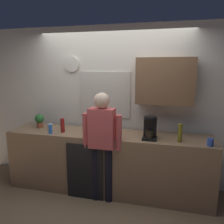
% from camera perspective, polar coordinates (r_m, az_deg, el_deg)
% --- Properties ---
extents(ground_plane, '(8.00, 8.00, 0.00)m').
position_cam_1_polar(ground_plane, '(3.64, -2.39, -21.02)').
color(ground_plane, '#8C6D4C').
extents(kitchen_counter, '(3.14, 0.64, 0.94)m').
position_cam_1_polar(kitchen_counter, '(3.67, -1.09, -12.41)').
color(kitchen_counter, '#937251').
rests_on(kitchen_counter, ground_plane).
extents(dishwasher_panel, '(0.56, 0.02, 0.84)m').
position_cam_1_polar(dishwasher_panel, '(3.48, -6.83, -14.74)').
color(dishwasher_panel, black).
rests_on(dishwasher_panel, ground_plane).
extents(back_wall_assembly, '(4.74, 0.42, 2.60)m').
position_cam_1_polar(back_wall_assembly, '(3.78, 1.93, 2.37)').
color(back_wall_assembly, silver).
rests_on(back_wall_assembly, ground_plane).
extents(coffee_maker, '(0.20, 0.20, 0.33)m').
position_cam_1_polar(coffee_maker, '(3.26, 9.50, -4.17)').
color(coffee_maker, black).
rests_on(coffee_maker, kitchen_counter).
extents(bottle_amber_beer, '(0.06, 0.06, 0.23)m').
position_cam_1_polar(bottle_amber_beer, '(3.65, -5.60, -2.95)').
color(bottle_amber_beer, brown).
rests_on(bottle_amber_beer, kitchen_counter).
extents(bottle_red_vinegar, '(0.06, 0.06, 0.22)m').
position_cam_1_polar(bottle_red_vinegar, '(3.63, -12.31, -3.30)').
color(bottle_red_vinegar, maroon).
rests_on(bottle_red_vinegar, kitchen_counter).
extents(bottle_olive_oil, '(0.06, 0.06, 0.25)m').
position_cam_1_polar(bottle_olive_oil, '(3.23, 16.69, -5.08)').
color(bottle_olive_oil, olive).
rests_on(bottle_olive_oil, kitchen_counter).
extents(cup_white_mug, '(0.08, 0.08, 0.10)m').
position_cam_1_polar(cup_white_mug, '(3.84, -15.26, -3.61)').
color(cup_white_mug, white).
rests_on(cup_white_mug, kitchen_counter).
extents(cup_blue_mug, '(0.08, 0.08, 0.10)m').
position_cam_1_polar(cup_blue_mug, '(3.22, 23.43, -6.96)').
color(cup_blue_mug, '#3351B2').
rests_on(cup_blue_mug, kitchen_counter).
extents(mixing_bowl, '(0.22, 0.22, 0.08)m').
position_cam_1_polar(mixing_bowl, '(3.54, 0.22, -4.60)').
color(mixing_bowl, '#4C72A5').
rests_on(mixing_bowl, kitchen_counter).
extents(potted_plant, '(0.15, 0.15, 0.23)m').
position_cam_1_polar(potted_plant, '(4.01, -17.69, -1.89)').
color(potted_plant, '#9E5638').
rests_on(potted_plant, kitchen_counter).
extents(dish_soap, '(0.06, 0.06, 0.18)m').
position_cam_1_polar(dish_soap, '(3.60, -15.21, -4.09)').
color(dish_soap, blue).
rests_on(dish_soap, kitchen_counter).
extents(person_at_sink, '(0.57, 0.22, 1.60)m').
position_cam_1_polar(person_at_sink, '(3.23, -2.53, -6.66)').
color(person_at_sink, black).
rests_on(person_at_sink, ground_plane).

